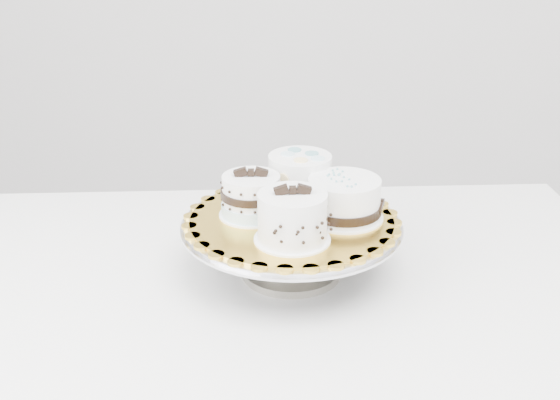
# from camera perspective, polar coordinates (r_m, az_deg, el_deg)

# --- Properties ---
(table) EXTENTS (1.30, 0.95, 0.75)m
(table) POSITION_cam_1_polar(r_m,az_deg,el_deg) (1.11, -1.61, -10.90)
(table) COLOR silver
(table) RESTS_ON floor
(cake_stand) EXTENTS (0.34, 0.34, 0.09)m
(cake_stand) POSITION_cam_1_polar(r_m,az_deg,el_deg) (1.09, 0.94, -3.10)
(cake_stand) COLOR gray
(cake_stand) RESTS_ON table
(cake_board) EXTENTS (0.32, 0.32, 0.00)m
(cake_board) POSITION_cam_1_polar(r_m,az_deg,el_deg) (1.07, 0.95, -1.61)
(cake_board) COLOR gold
(cake_board) RESTS_ON cake_stand
(cake_swirl) EXTENTS (0.11, 0.11, 0.09)m
(cake_swirl) POSITION_cam_1_polar(r_m,az_deg,el_deg) (0.99, 1.01, -1.50)
(cake_swirl) COLOR white
(cake_swirl) RESTS_ON cake_board
(cake_banded) EXTENTS (0.10, 0.10, 0.08)m
(cake_banded) POSITION_cam_1_polar(r_m,az_deg,el_deg) (1.07, -2.35, 0.23)
(cake_banded) COLOR white
(cake_banded) RESTS_ON cake_board
(cake_dots) EXTENTS (0.12, 0.12, 0.08)m
(cake_dots) POSITION_cam_1_polar(r_m,az_deg,el_deg) (1.13, 1.62, 1.88)
(cake_dots) COLOR white
(cake_dots) RESTS_ON cake_board
(cake_ribbon) EXTENTS (0.13, 0.13, 0.07)m
(cake_ribbon) POSITION_cam_1_polar(r_m,az_deg,el_deg) (1.07, 5.29, 0.00)
(cake_ribbon) COLOR white
(cake_ribbon) RESTS_ON cake_board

